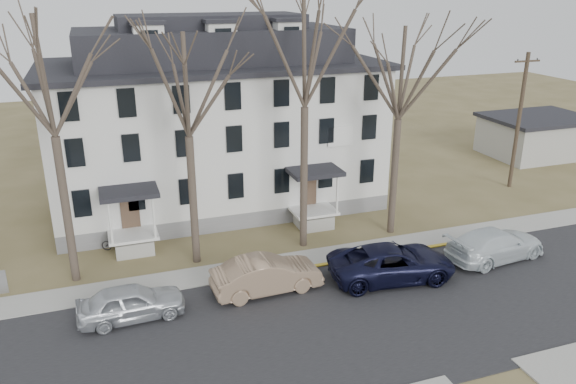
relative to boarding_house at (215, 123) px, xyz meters
name	(u,v)px	position (x,y,z in m)	size (l,w,h in m)	color
ground	(366,349)	(2.00, -17.95, -5.38)	(120.00, 120.00, 0.00)	brown
main_road	(345,322)	(2.00, -15.95, -5.38)	(120.00, 10.00, 0.04)	#27272A
far_sidewalk	(297,262)	(2.00, -9.95, -5.38)	(120.00, 2.00, 0.08)	#A09F97
yellow_curb	(390,255)	(7.00, -10.85, -5.38)	(14.00, 0.25, 0.06)	gold
boarding_house	(215,123)	(0.00, 0.00, 0.00)	(20.80, 12.36, 12.05)	slate
distant_building	(537,136)	(28.00, 2.05, -3.70)	(8.50, 6.50, 3.35)	#A09F97
tree_far_left	(45,68)	(-9.00, -8.15, 4.96)	(8.40, 8.40, 13.72)	#473B31
tree_mid_left	(185,78)	(-3.00, -8.15, 4.22)	(7.80, 7.80, 12.74)	#473B31
tree_center	(305,41)	(3.00, -8.15, 5.71)	(9.00, 9.00, 14.70)	#473B31
tree_mid_right	(402,67)	(8.50, -8.15, 4.22)	(7.80, 7.80, 12.74)	#473B31
utility_pole_far	(519,120)	(20.50, -3.95, -0.47)	(2.00, 0.28, 9.50)	#3D3023
car_silver	(131,303)	(-6.64, -12.65, -4.60)	(1.84, 4.57, 1.56)	silver
car_tan	(267,276)	(-0.43, -12.36, -4.52)	(1.81, 5.19, 1.71)	#997C62
car_navy	(392,263)	(5.74, -13.21, -4.52)	(2.87, 6.21, 1.73)	black
car_white	(495,245)	(11.97, -13.09, -4.55)	(2.31, 5.69, 1.65)	silver
bicycle_left	(117,244)	(-6.90, -5.54, -4.94)	(0.58, 1.66, 0.87)	black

